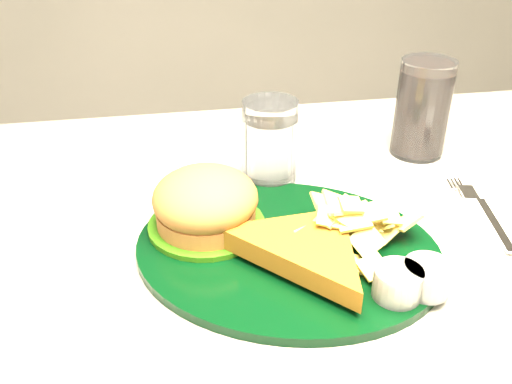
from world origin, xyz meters
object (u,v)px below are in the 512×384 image
(dinner_plate, at_px, (288,225))
(fork_napkin, at_px, (491,220))
(cola_glass, at_px, (422,108))
(water_glass, at_px, (270,143))

(dinner_plate, distance_m, fork_napkin, 0.26)
(dinner_plate, bearing_deg, cola_glass, 63.79)
(cola_glass, bearing_deg, dinner_plate, -138.86)
(dinner_plate, height_order, fork_napkin, dinner_plate)
(dinner_plate, height_order, cola_glass, cola_glass)
(fork_napkin, bearing_deg, dinner_plate, -164.89)
(dinner_plate, height_order, water_glass, water_glass)
(dinner_plate, bearing_deg, water_glass, 108.34)
(cola_glass, xyz_separation_m, fork_napkin, (0.01, -0.20, -0.07))
(dinner_plate, xyz_separation_m, water_glass, (0.01, 0.17, 0.02))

